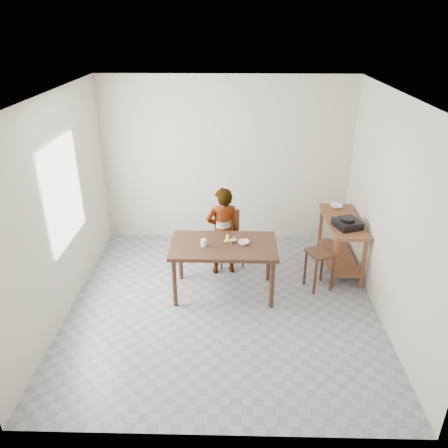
{
  "coord_description": "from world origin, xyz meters",
  "views": [
    {
      "loc": [
        0.13,
        -4.77,
        3.48
      ],
      "look_at": [
        0.0,
        0.4,
        1.0
      ],
      "focal_mm": 35.0,
      "sensor_mm": 36.0,
      "label": 1
    }
  ],
  "objects_px": {
    "dining_chair": "(230,239)",
    "stool": "(319,270)",
    "child": "(223,231)",
    "prep_counter": "(340,244)",
    "dining_table": "(224,269)"
  },
  "relations": [
    {
      "from": "prep_counter",
      "to": "dining_chair",
      "type": "height_order",
      "value": "dining_chair"
    },
    {
      "from": "dining_chair",
      "to": "stool",
      "type": "xyz_separation_m",
      "value": [
        1.25,
        -0.66,
        -0.11
      ]
    },
    {
      "from": "prep_counter",
      "to": "stool",
      "type": "xyz_separation_m",
      "value": [
        -0.4,
        -0.55,
        -0.11
      ]
    },
    {
      "from": "dining_chair",
      "to": "stool",
      "type": "relative_size",
      "value": 1.4
    },
    {
      "from": "stool",
      "to": "prep_counter",
      "type": "bearing_deg",
      "value": 53.81
    },
    {
      "from": "dining_table",
      "to": "dining_chair",
      "type": "xyz_separation_m",
      "value": [
        0.07,
        0.81,
        0.03
      ]
    },
    {
      "from": "dining_chair",
      "to": "stool",
      "type": "distance_m",
      "value": 1.42
    },
    {
      "from": "child",
      "to": "dining_chair",
      "type": "height_order",
      "value": "child"
    },
    {
      "from": "dining_table",
      "to": "dining_chair",
      "type": "bearing_deg",
      "value": 85.23
    },
    {
      "from": "child",
      "to": "dining_chair",
      "type": "bearing_deg",
      "value": -121.6
    },
    {
      "from": "prep_counter",
      "to": "stool",
      "type": "distance_m",
      "value": 0.69
    },
    {
      "from": "prep_counter",
      "to": "dining_chair",
      "type": "bearing_deg",
      "value": 176.06
    },
    {
      "from": "prep_counter",
      "to": "stool",
      "type": "bearing_deg",
      "value": -126.19
    },
    {
      "from": "child",
      "to": "stool",
      "type": "relative_size",
      "value": 2.32
    },
    {
      "from": "dining_table",
      "to": "prep_counter",
      "type": "bearing_deg",
      "value": 22.15
    }
  ]
}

